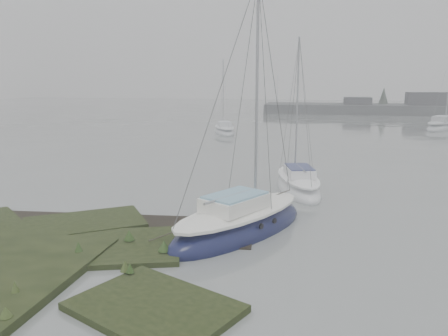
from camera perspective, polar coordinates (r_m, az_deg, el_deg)
ground at (r=39.37m, az=6.16°, el=3.99°), size 160.00×160.00×0.00m
sailboat_main at (r=14.76m, az=2.09°, el=-7.41°), size 4.95×6.55×8.96m
sailboat_white at (r=20.64m, az=9.62°, el=-2.22°), size 3.06×5.60×7.53m
sailboat_far_a at (r=42.04m, az=0.04°, el=4.84°), size 3.55×5.66×7.60m
sailboat_far_b at (r=50.73m, az=26.58°, el=4.83°), size 5.34×6.63×9.19m
sailboat_far_c at (r=70.64m, az=7.26°, el=7.38°), size 4.33×4.06×6.32m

